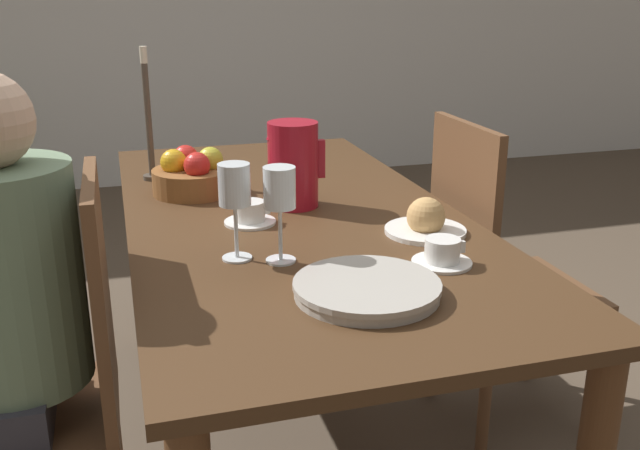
% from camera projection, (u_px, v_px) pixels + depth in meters
% --- Properties ---
extents(ground_plane, '(20.00, 20.00, 0.00)m').
position_uv_depth(ground_plane, '(295.00, 447.00, 2.16)').
color(ground_plane, brown).
extents(dining_table, '(0.87, 1.80, 0.75)m').
position_uv_depth(dining_table, '(293.00, 247.00, 1.96)').
color(dining_table, '#472D19').
rests_on(dining_table, ground_plane).
extents(chair_person_side, '(0.42, 0.42, 0.97)m').
position_uv_depth(chair_person_side, '(53.00, 391.00, 1.52)').
color(chair_person_side, brown).
rests_on(chair_person_side, ground_plane).
extents(chair_opposite, '(0.42, 0.42, 0.97)m').
position_uv_depth(chair_opposite, '(494.00, 273.00, 2.14)').
color(chair_opposite, brown).
rests_on(chair_opposite, ground_plane).
extents(red_pitcher, '(0.16, 0.14, 0.23)m').
position_uv_depth(red_pitcher, '(293.00, 164.00, 1.94)').
color(red_pitcher, '#A31423').
rests_on(red_pitcher, dining_table).
extents(wine_glass_water, '(0.07, 0.07, 0.22)m').
position_uv_depth(wine_glass_water, '(234.00, 189.00, 1.54)').
color(wine_glass_water, white).
rests_on(wine_glass_water, dining_table).
extents(wine_glass_juice, '(0.07, 0.07, 0.22)m').
position_uv_depth(wine_glass_juice, '(280.00, 193.00, 1.53)').
color(wine_glass_juice, white).
rests_on(wine_glass_juice, dining_table).
extents(teacup_near_person, '(0.13, 0.13, 0.06)m').
position_uv_depth(teacup_near_person, '(442.00, 253.00, 1.56)').
color(teacup_near_person, white).
rests_on(teacup_near_person, dining_table).
extents(teacup_across, '(0.13, 0.13, 0.06)m').
position_uv_depth(teacup_across, '(250.00, 214.00, 1.83)').
color(teacup_across, white).
rests_on(teacup_across, dining_table).
extents(serving_tray, '(0.29, 0.29, 0.03)m').
position_uv_depth(serving_tray, '(367.00, 289.00, 1.40)').
color(serving_tray, '#B7B2A8').
rests_on(serving_tray, dining_table).
extents(bread_plate, '(0.20, 0.20, 0.10)m').
position_uv_depth(bread_plate, '(426.00, 222.00, 1.75)').
color(bread_plate, white).
rests_on(bread_plate, dining_table).
extents(fruit_bowl, '(0.24, 0.24, 0.13)m').
position_uv_depth(fruit_bowl, '(193.00, 175.00, 2.08)').
color(fruit_bowl, brown).
rests_on(fruit_bowl, dining_table).
extents(candlestick_tall, '(0.06, 0.06, 0.41)m').
position_uv_depth(candlestick_tall, '(149.00, 127.00, 2.20)').
color(candlestick_tall, '#4C4238').
rests_on(candlestick_tall, dining_table).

